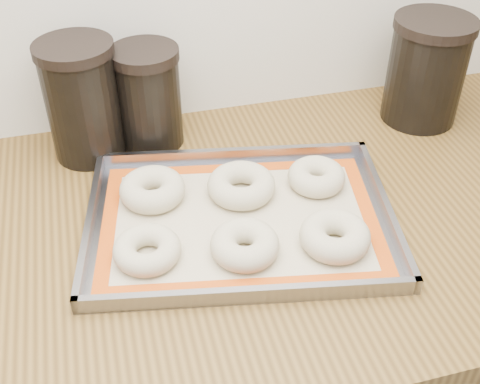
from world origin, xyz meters
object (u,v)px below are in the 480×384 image
object	(u,v)px
baking_tray	(240,219)
bagel_front_right	(335,236)
bagel_back_mid	(241,185)
bagel_back_right	(316,177)
bagel_front_mid	(245,245)
canister_mid	(148,97)
bagel_front_left	(147,250)
canister_left	(83,101)
canister_right	(426,70)
bagel_back_left	(152,189)

from	to	relation	value
baking_tray	bagel_front_right	size ratio (longest dim) A/B	5.00
bagel_back_mid	bagel_back_right	size ratio (longest dim) A/B	1.16
baking_tray	bagel_front_right	world-z (taller)	bagel_front_right
bagel_front_mid	canister_mid	world-z (taller)	canister_mid
bagel_front_left	bagel_back_mid	bearing A→B (deg)	32.49
baking_tray	bagel_front_mid	world-z (taller)	bagel_front_mid
canister_left	canister_mid	size ratio (longest dim) A/B	1.14
canister_mid	canister_right	size ratio (longest dim) A/B	0.92
bagel_back_mid	canister_left	world-z (taller)	canister_left
bagel_back_right	canister_right	bearing A→B (deg)	30.68
canister_left	canister_right	distance (m)	0.62
bagel_back_right	canister_mid	world-z (taller)	canister_mid
bagel_front_left	canister_left	distance (m)	0.31
bagel_back_left	bagel_back_mid	world-z (taller)	bagel_back_left
bagel_front_right	canister_right	world-z (taller)	canister_right
baking_tray	canister_mid	size ratio (longest dim) A/B	2.84
bagel_front_left	bagel_front_right	xyz separation A→B (m)	(0.26, -0.04, 0.00)
bagel_front_left	canister_right	distance (m)	0.62
bagel_back_mid	baking_tray	bearing A→B (deg)	-106.81
baking_tray	bagel_back_right	world-z (taller)	bagel_back_right
bagel_back_mid	canister_mid	bearing A→B (deg)	119.89
canister_left	bagel_back_left	bearing A→B (deg)	-62.83
bagel_front_right	canister_right	distance (m)	0.43
bagel_back_right	canister_right	distance (m)	0.32
bagel_front_mid	bagel_back_left	xyz separation A→B (m)	(-0.11, 0.16, 0.00)
canister_mid	canister_right	world-z (taller)	canister_right
baking_tray	bagel_back_right	size ratio (longest dim) A/B	5.48
baking_tray	canister_right	size ratio (longest dim) A/B	2.60
bagel_front_mid	canister_left	size ratio (longest dim) A/B	0.48
bagel_front_right	bagel_back_left	size ratio (longest dim) A/B	0.99
bagel_front_mid	bagel_front_right	size ratio (longest dim) A/B	0.96
baking_tray	canister_right	xyz separation A→B (m)	(0.41, 0.21, 0.09)
baking_tray	canister_left	world-z (taller)	canister_left
bagel_front_left	canister_right	xyz separation A→B (m)	(0.56, 0.26, 0.08)
bagel_back_mid	canister_mid	size ratio (longest dim) A/B	0.60
bagel_front_right	bagel_back_left	world-z (taller)	same
bagel_front_right	canister_left	world-z (taller)	canister_left
bagel_back_right	baking_tray	bearing A→B (deg)	-160.11
bagel_front_mid	bagel_back_mid	xyz separation A→B (m)	(0.03, 0.13, -0.00)
bagel_front_mid	bagel_back_mid	distance (m)	0.14
bagel_front_mid	bagel_back_mid	bearing A→B (deg)	77.04
bagel_front_mid	canister_right	distance (m)	0.51
bagel_front_left	bagel_back_left	bearing A→B (deg)	78.25
canister_left	bagel_front_left	bearing A→B (deg)	-78.89
canister_left	canister_right	world-z (taller)	canister_left
baking_tray	bagel_front_right	distance (m)	0.15
bagel_front_right	bagel_back_mid	size ratio (longest dim) A/B	0.94
canister_left	bagel_back_right	bearing A→B (deg)	-30.01
baking_tray	bagel_front_left	xyz separation A→B (m)	(-0.15, -0.04, 0.01)
bagel_front_left	bagel_back_right	world-z (taller)	bagel_back_right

